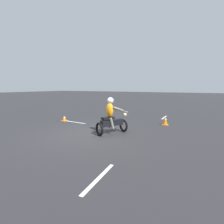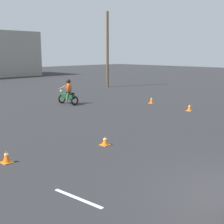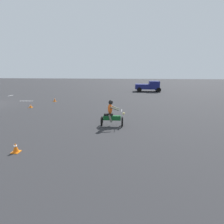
% 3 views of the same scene
% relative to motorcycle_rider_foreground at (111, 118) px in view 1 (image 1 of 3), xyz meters
% --- Properties ---
extents(ground_plane, '(120.00, 120.00, 0.00)m').
position_rel_motorcycle_rider_foreground_xyz_m(ground_plane, '(1.00, 0.52, -0.73)').
color(ground_plane, '#28282B').
extents(motorcycle_rider_foreground, '(1.20, 1.52, 1.66)m').
position_rel_motorcycle_rider_foreground_xyz_m(motorcycle_rider_foreground, '(0.00, 0.00, 0.00)').
color(motorcycle_rider_foreground, black).
rests_on(motorcycle_rider_foreground, ground).
extents(traffic_cone_mid_center, '(0.32, 0.32, 0.33)m').
position_rel_motorcycle_rider_foreground_xyz_m(traffic_cone_mid_center, '(4.02, -1.20, -0.57)').
color(traffic_cone_mid_center, orange).
rests_on(traffic_cone_mid_center, ground).
extents(traffic_cone_far_center, '(0.32, 0.32, 0.48)m').
position_rel_motorcycle_rider_foreground_xyz_m(traffic_cone_far_center, '(-1.74, -3.08, -0.50)').
color(traffic_cone_far_center, orange).
rests_on(traffic_cone_far_center, ground).
extents(lane_stripe_e, '(1.79, 0.21, 0.01)m').
position_rel_motorcycle_rider_foreground_xyz_m(lane_stripe_e, '(3.27, -1.22, -0.72)').
color(lane_stripe_e, silver).
rests_on(lane_stripe_e, ground).
extents(lane_stripe_n, '(0.24, 1.54, 0.01)m').
position_rel_motorcycle_rider_foreground_xyz_m(lane_stripe_n, '(-1.63, 3.53, -0.72)').
color(lane_stripe_n, silver).
rests_on(lane_stripe_n, ground).
extents(lane_stripe_s, '(0.12, 1.48, 0.01)m').
position_rel_motorcycle_rider_foreground_xyz_m(lane_stripe_s, '(-1.16, -5.46, -0.72)').
color(lane_stripe_s, silver).
rests_on(lane_stripe_s, ground).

